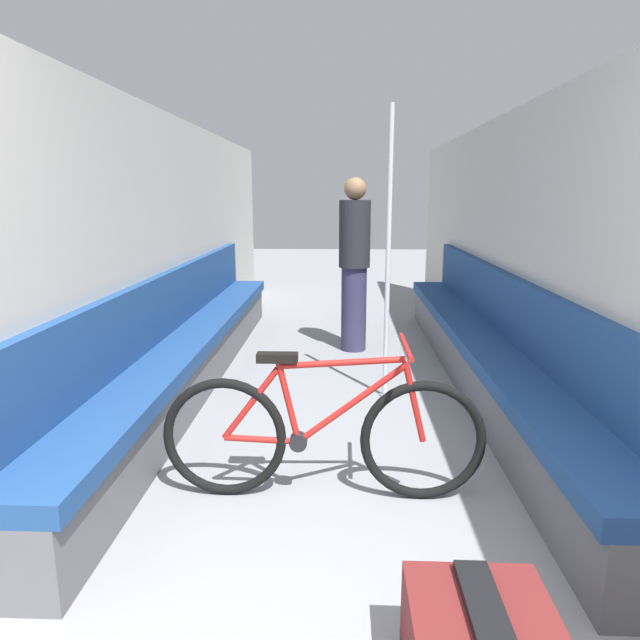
# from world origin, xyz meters

# --- Properties ---
(wall_left) EXTENTS (0.10, 9.42, 2.15)m
(wall_left) POSITION_xyz_m (-1.40, 3.11, 1.08)
(wall_left) COLOR beige
(wall_left) RESTS_ON ground
(wall_right) EXTENTS (0.10, 9.42, 2.15)m
(wall_right) POSITION_xyz_m (1.40, 3.11, 1.08)
(wall_right) COLOR beige
(wall_right) RESTS_ON ground
(bench_seat_row_left) EXTENTS (0.42, 5.25, 0.92)m
(bench_seat_row_left) POSITION_xyz_m (-1.17, 3.28, 0.31)
(bench_seat_row_left) COLOR #5B5B60
(bench_seat_row_left) RESTS_ON ground
(bench_seat_row_right) EXTENTS (0.42, 5.25, 0.92)m
(bench_seat_row_right) POSITION_xyz_m (1.17, 3.28, 0.31)
(bench_seat_row_right) COLOR #5B5B60
(bench_seat_row_right) RESTS_ON ground
(bicycle) EXTENTS (1.62, 0.46, 0.81)m
(bicycle) POSITION_xyz_m (-0.04, 1.56, 0.34)
(bicycle) COLOR black
(bicycle) RESTS_ON ground
(grab_pole_near) EXTENTS (0.08, 0.08, 2.13)m
(grab_pole_near) POSITION_xyz_m (0.38, 3.07, 1.04)
(grab_pole_near) COLOR gray
(grab_pole_near) RESTS_ON ground
(passenger_standing) EXTENTS (0.30, 0.30, 1.67)m
(passenger_standing) POSITION_xyz_m (0.16, 4.40, 0.86)
(passenger_standing) COLOR #332D4C
(passenger_standing) RESTS_ON ground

